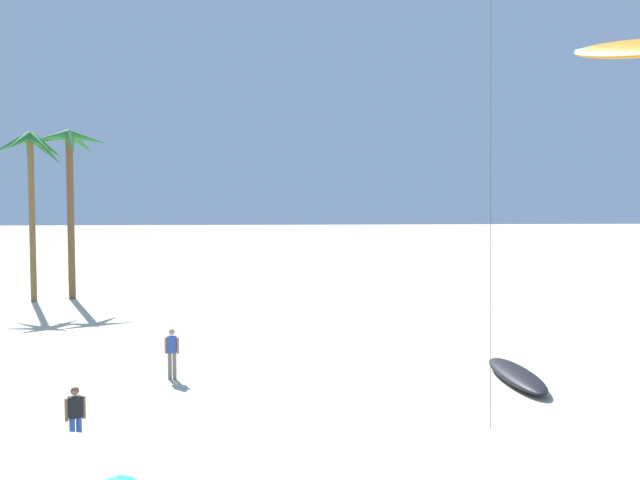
{
  "coord_description": "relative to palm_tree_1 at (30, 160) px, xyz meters",
  "views": [
    {
      "loc": [
        -2.28,
        -4.33,
        6.32
      ],
      "look_at": [
        -0.62,
        20.33,
        4.78
      ],
      "focal_mm": 40.7,
      "sensor_mm": 36.0,
      "label": 1
    }
  ],
  "objects": [
    {
      "name": "person_near_left",
      "position": [
        9.28,
        -25.84,
        -7.52
      ],
      "size": [
        0.45,
        0.32,
        1.61
      ],
      "color": "#284CA3",
      "rests_on": "ground"
    },
    {
      "name": "beach_umbrella",
      "position": [
        10.83,
        -31.91,
        -6.17
      ],
      "size": [
        2.4,
        2.4,
        2.46
      ],
      "color": "beige",
      "rests_on": "ground"
    },
    {
      "name": "grounded_kite_0",
      "position": [
        22.41,
        -19.99,
        -8.19
      ],
      "size": [
        1.19,
        4.92,
        0.42
      ],
      "color": "black",
      "rests_on": "ground"
    },
    {
      "name": "palm_tree_2",
      "position": [
        1.97,
        1.06,
        -0.17
      ],
      "size": [
        4.45,
        4.06,
        10.26
      ],
      "color": "brown",
      "rests_on": "ground"
    },
    {
      "name": "flying_kite_3",
      "position": [
        28.73,
        -15.45,
        3.75
      ],
      "size": [
        4.6,
        12.96,
        13.27
      ],
      "color": "orange",
      "rests_on": "ground"
    },
    {
      "name": "palm_tree_1",
      "position": [
        0.0,
        0.0,
        0.0
      ],
      "size": [
        4.05,
        4.28,
        10.08
      ],
      "color": "brown",
      "rests_on": "ground"
    },
    {
      "name": "person_foreground_walker",
      "position": [
        10.7,
        -18.94,
        -7.44
      ],
      "size": [
        0.51,
        0.22,
        1.75
      ],
      "color": "slate",
      "rests_on": "ground"
    }
  ]
}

